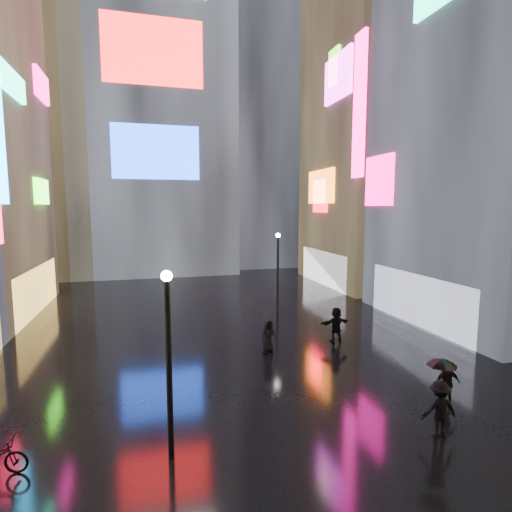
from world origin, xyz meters
name	(u,v)px	position (x,y,z in m)	size (l,w,h in m)	color
ground	(221,325)	(0.00, 20.00, 0.00)	(140.00, 140.00, 0.00)	black
building_right_mid	(503,64)	(15.98, 17.01, 14.99)	(10.28, 13.70, 30.00)	black
building_right_far	(377,127)	(15.98, 30.00, 13.98)	(10.28, 12.00, 28.00)	black
tower_main	(152,76)	(-3.00, 43.97, 21.01)	(16.00, 14.20, 42.00)	black
tower_flank_right	(255,124)	(9.00, 46.00, 17.00)	(12.00, 12.00, 34.00)	black
tower_flank_left	(40,145)	(-14.00, 42.00, 13.00)	(10.00, 10.00, 26.00)	black
lamp_near	(169,354)	(-3.48, 8.01, 2.94)	(0.30, 0.30, 5.20)	black
lamp_far	(278,268)	(4.16, 21.97, 2.94)	(0.30, 0.30, 5.20)	black
pedestrian_2	(439,409)	(4.31, 6.99, 0.85)	(1.10, 0.63, 1.71)	black
pedestrian_3	(447,383)	(5.94, 8.56, 0.78)	(0.91, 0.38, 1.55)	black
pedestrian_4	(268,336)	(1.45, 15.10, 0.77)	(0.76, 0.49, 1.55)	black
pedestrian_5	(336,324)	(5.21, 15.60, 0.89)	(1.65, 0.53, 1.78)	black
umbrella_1	(441,370)	(4.31, 6.99, 2.07)	(0.83, 0.83, 0.73)	black
umbrella_2	(269,310)	(1.45, 15.10, 2.03)	(1.05, 1.07, 0.96)	black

